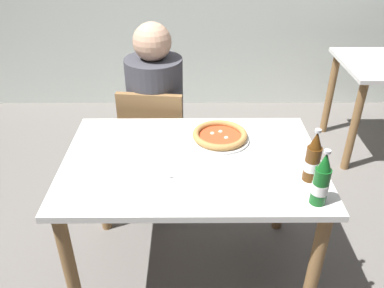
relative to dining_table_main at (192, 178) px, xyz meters
The scene contains 8 objects.
ground_plane 0.64m from the dining_table_main, ahead, with size 8.00×8.00×0.00m, color slate.
dining_table_main is the anchor object (origin of this frame).
chair_behind_table 0.67m from the dining_table_main, 110.58° to the left, with size 0.44×0.44×0.85m.
diner_seated 0.70m from the dining_table_main, 108.51° to the left, with size 0.34×0.34×1.21m.
pizza_margherita_near 0.26m from the dining_table_main, 50.94° to the left, with size 0.30×0.30×0.04m.
beer_bottle_left 0.63m from the dining_table_main, 32.28° to the right, with size 0.07×0.07×0.25m.
beer_bottle_center 0.57m from the dining_table_main, 17.54° to the right, with size 0.07×0.07×0.25m.
napkin_with_cutlery 0.21m from the dining_table_main, 155.43° to the right, with size 0.23×0.23×0.01m.
Camera 1 is at (-0.01, -1.54, 1.78)m, focal length 37.13 mm.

